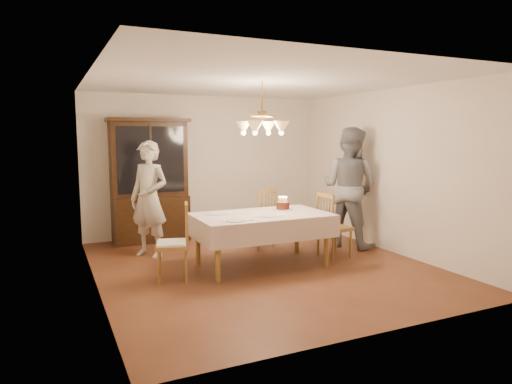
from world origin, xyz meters
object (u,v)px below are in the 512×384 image
elderly_woman (149,199)px  birthday_cake (283,206)px  china_hutch (150,183)px  chair_far_side (259,222)px  dining_table (262,219)px

elderly_woman → birthday_cake: size_ratio=5.96×
china_hutch → elderly_woman: (-0.22, -1.02, -0.15)m
elderly_woman → birthday_cake: bearing=19.1°
chair_far_side → elderly_woman: 1.83m
chair_far_side → elderly_woman: bearing=171.6°
china_hutch → chair_far_side: 2.08m
china_hutch → dining_table: bearing=-63.8°
elderly_woman → dining_table: bearing=7.0°
dining_table → elderly_woman: 1.83m
dining_table → elderly_woman: size_ratio=1.06×
china_hutch → birthday_cake: size_ratio=7.20×
chair_far_side → elderly_woman: size_ratio=0.56×
dining_table → china_hutch: size_ratio=0.88×
dining_table → birthday_cake: (0.44, 0.19, 0.13)m
birthday_cake → elderly_woman: bearing=149.4°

